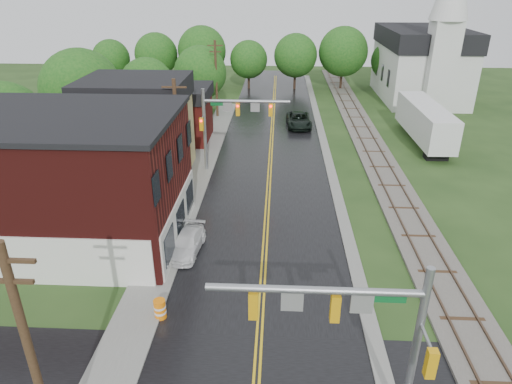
# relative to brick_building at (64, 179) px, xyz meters

# --- Properties ---
(main_road) EXTENTS (10.00, 90.00, 0.02)m
(main_road) POSITION_rel_brick_building_xyz_m (12.48, 15.00, -4.15)
(main_road) COLOR black
(main_road) RESTS_ON ground
(curb_right) EXTENTS (0.80, 70.00, 0.12)m
(curb_right) POSITION_rel_brick_building_xyz_m (17.88, 20.00, -4.15)
(curb_right) COLOR gray
(curb_right) RESTS_ON ground
(sidewalk_left) EXTENTS (2.40, 50.00, 0.12)m
(sidewalk_left) POSITION_rel_brick_building_xyz_m (6.28, 10.00, -4.15)
(sidewalk_left) COLOR gray
(sidewalk_left) RESTS_ON ground
(brick_building) EXTENTS (14.30, 10.30, 8.30)m
(brick_building) POSITION_rel_brick_building_xyz_m (0.00, 0.00, 0.00)
(brick_building) COLOR #49110F
(brick_building) RESTS_ON ground
(yellow_house) EXTENTS (8.00, 7.00, 6.40)m
(yellow_house) POSITION_rel_brick_building_xyz_m (1.48, 11.00, -0.95)
(yellow_house) COLOR tan
(yellow_house) RESTS_ON ground
(darkred_building) EXTENTS (7.00, 6.00, 4.40)m
(darkred_building) POSITION_rel_brick_building_xyz_m (2.48, 20.00, -1.95)
(darkred_building) COLOR #3F0F0C
(darkred_building) RESTS_ON ground
(church) EXTENTS (10.40, 18.40, 20.00)m
(church) POSITION_rel_brick_building_xyz_m (32.48, 38.74, 1.68)
(church) COLOR silver
(church) RESTS_ON ground
(railroad) EXTENTS (3.20, 80.00, 0.30)m
(railroad) POSITION_rel_brick_building_xyz_m (22.48, 20.00, -4.05)
(railroad) COLOR #59544C
(railroad) RESTS_ON ground
(traffic_signal_near) EXTENTS (7.34, 0.30, 7.20)m
(traffic_signal_near) POSITION_rel_brick_building_xyz_m (15.96, -13.00, 0.82)
(traffic_signal_near) COLOR gray
(traffic_signal_near) RESTS_ON ground
(traffic_signal_far) EXTENTS (7.34, 0.43, 7.20)m
(traffic_signal_far) POSITION_rel_brick_building_xyz_m (9.01, 12.00, 0.82)
(traffic_signal_far) COLOR gray
(traffic_signal_far) RESTS_ON ground
(utility_pole_a) EXTENTS (1.80, 0.28, 9.00)m
(utility_pole_a) POSITION_rel_brick_building_xyz_m (5.68, -15.00, 0.57)
(utility_pole_a) COLOR #382616
(utility_pole_a) RESTS_ON ground
(utility_pole_b) EXTENTS (1.80, 0.28, 9.00)m
(utility_pole_b) POSITION_rel_brick_building_xyz_m (5.68, 7.00, 0.57)
(utility_pole_b) COLOR #382616
(utility_pole_b) RESTS_ON ground
(utility_pole_c) EXTENTS (1.80, 0.28, 9.00)m
(utility_pole_c) POSITION_rel_brick_building_xyz_m (5.68, 29.00, 0.57)
(utility_pole_c) COLOR #382616
(utility_pole_c) RESTS_ON ground
(tree_left_a) EXTENTS (6.80, 6.80, 8.67)m
(tree_left_a) POSITION_rel_brick_building_xyz_m (-7.36, 6.90, 0.96)
(tree_left_a) COLOR black
(tree_left_a) RESTS_ON ground
(tree_left_b) EXTENTS (7.60, 7.60, 9.69)m
(tree_left_b) POSITION_rel_brick_building_xyz_m (-5.36, 16.90, 1.57)
(tree_left_b) COLOR black
(tree_left_b) RESTS_ON ground
(tree_left_c) EXTENTS (6.00, 6.00, 7.65)m
(tree_left_c) POSITION_rel_brick_building_xyz_m (-1.36, 24.90, 0.36)
(tree_left_c) COLOR black
(tree_left_c) RESTS_ON ground
(tree_left_e) EXTENTS (6.40, 6.40, 8.16)m
(tree_left_e) POSITION_rel_brick_building_xyz_m (3.64, 30.90, 0.66)
(tree_left_e) COLOR black
(tree_left_e) RESTS_ON ground
(suv_dark) EXTENTS (2.88, 5.77, 1.57)m
(suv_dark) POSITION_rel_brick_building_xyz_m (15.46, 25.39, -3.37)
(suv_dark) COLOR black
(suv_dark) RESTS_ON ground
(pickup_white) EXTENTS (2.04, 4.24, 1.19)m
(pickup_white) POSITION_rel_brick_building_xyz_m (7.68, -1.34, -3.55)
(pickup_white) COLOR white
(pickup_white) RESTS_ON ground
(semi_trailer) EXTENTS (2.87, 12.54, 3.93)m
(semi_trailer) POSITION_rel_brick_building_xyz_m (28.01, 20.36, -1.82)
(semi_trailer) COLOR black
(semi_trailer) RESTS_ON ground
(construction_barrel) EXTENTS (0.66, 0.66, 1.06)m
(construction_barrel) POSITION_rel_brick_building_xyz_m (7.48, -7.45, -3.62)
(construction_barrel) COLOR orange
(construction_barrel) RESTS_ON ground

